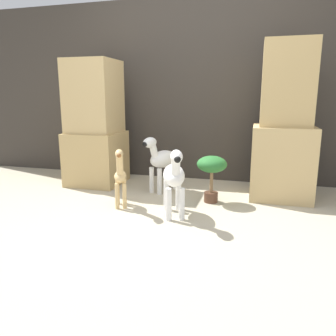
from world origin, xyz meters
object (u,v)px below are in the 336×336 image
zebra_left (161,160)px  potted_palm_front (212,168)px  zebra_right (174,177)px  giraffe_figurine (120,176)px

zebra_left → potted_palm_front: bearing=-22.1°
zebra_right → giraffe_figurine: 0.55m
zebra_left → giraffe_figurine: bearing=-109.5°
zebra_right → potted_palm_front: (0.26, 0.47, -0.01)m
giraffe_figurine → zebra_right: bearing=-9.2°
zebra_right → zebra_left: same height
zebra_left → potted_palm_front: 0.63m
giraffe_figurine → zebra_left: bearing=70.5°
zebra_left → potted_palm_front: zebra_left is taller
zebra_right → zebra_left: 0.78m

